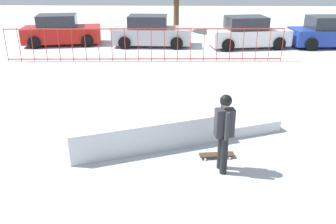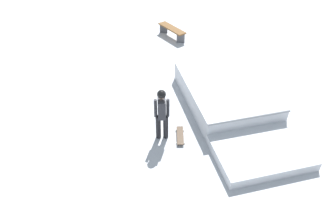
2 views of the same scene
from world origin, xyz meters
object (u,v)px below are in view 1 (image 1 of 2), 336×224
skater (224,128)px  parked_car_white (248,33)px  skate_ramp (153,118)px  skateboard (217,155)px  parked_car_red (61,31)px  parked_car_blue (330,33)px  parked_car_silver (151,32)px

skater → parked_car_white: (2.74, 12.33, -0.28)m
skate_ramp → skateboard: 2.20m
skate_ramp → parked_car_white: bearing=46.3°
skate_ramp → parked_car_white: 11.15m
skate_ramp → parked_car_red: 12.11m
skate_ramp → parked_car_blue: bearing=29.5°
skater → parked_car_silver: size_ratio=0.42×
parked_car_white → parked_car_blue: (4.34, 0.21, 0.00)m
skateboard → parked_car_white: (2.79, 11.79, 0.65)m
skate_ramp → parked_car_white: (4.35, 10.25, 0.41)m
skateboard → parked_car_silver: bearing=-85.6°
skater → parked_car_white: size_ratio=0.40×
skater → parked_car_white: bearing=-112.6°
parked_car_silver → parked_car_blue: same height
parked_car_silver → parked_car_blue: 9.46m
skateboard → skater: bearing=88.6°
parked_car_white → parked_car_blue: same height
parked_car_white → parked_car_blue: bearing=-6.5°
skater → skateboard: 1.08m
parked_car_red → skater: bearing=-70.8°
parked_car_silver → parked_car_red: bearing=178.5°
skate_ramp → skateboard: skate_ramp is taller
parked_car_white → parked_car_blue: size_ratio=1.02×
skater → skateboard: skater is taller
parked_car_silver → skater: bearing=-78.3°
skate_ramp → parked_car_silver: size_ratio=1.45×
skater → parked_car_blue: size_ratio=0.41×
skate_ramp → parked_car_blue: (8.69, 10.46, 0.41)m
parked_car_red → parked_car_silver: bearing=-13.0°
parked_car_silver → parked_car_blue: bearing=0.9°
skater → parked_car_red: bearing=-70.3°
skate_ramp → parked_car_silver: 10.52m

